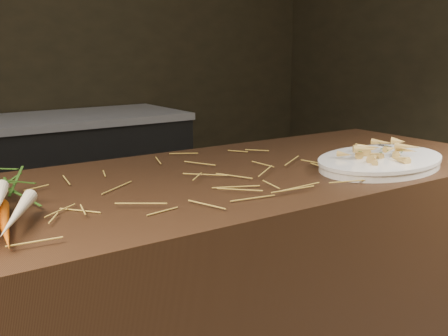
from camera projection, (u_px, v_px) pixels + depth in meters
name	position (u px, v px, depth m)	size (l,w,h in m)	color
back_counter	(24.00, 196.00, 3.05)	(1.82, 0.62, 0.84)	black
straw_bedding	(110.00, 189.00, 1.27)	(1.40, 0.60, 0.02)	#AF8932
serving_platter	(380.00, 163.00, 1.54)	(0.43, 0.29, 0.02)	white
roasted_veg_heap	(381.00, 150.00, 1.53)	(0.21, 0.15, 0.05)	#A48133
serving_fork	(411.00, 151.00, 1.64)	(0.01, 0.16, 0.00)	silver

